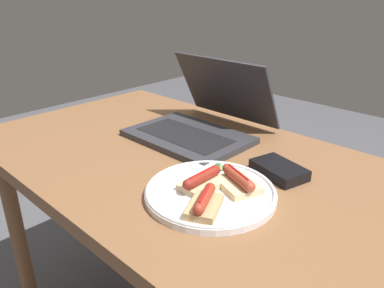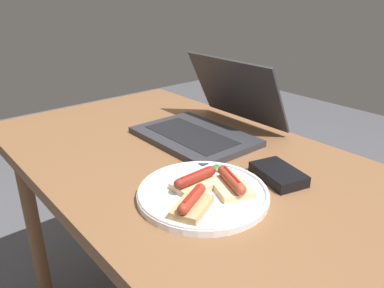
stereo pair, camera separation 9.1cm
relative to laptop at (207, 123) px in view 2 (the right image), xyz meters
name	(u,v)px [view 2 (the right image)]	position (x,y,z in m)	size (l,w,h in m)	color
desk	(200,191)	(0.14, -0.14, -0.12)	(1.36, 0.71, 0.73)	brown
laptop	(207,123)	(0.00, 0.00, 0.00)	(0.34, 0.34, 0.22)	#2D2D33
plate	(203,193)	(0.26, -0.25, -0.03)	(0.28, 0.28, 0.02)	silver
sausage_toast_left	(195,182)	(0.24, -0.25, -0.01)	(0.07, 0.11, 0.04)	#D6B784
sausage_toast_middle	(231,184)	(0.30, -0.20, -0.01)	(0.11, 0.10, 0.04)	#D6B784
sausage_toast_right	(192,203)	(0.30, -0.31, -0.01)	(0.09, 0.11, 0.04)	tan
salad_pile	(212,173)	(0.21, -0.18, -0.02)	(0.07, 0.08, 0.01)	#387A33
external_drive	(278,174)	(0.31, -0.06, -0.03)	(0.14, 0.11, 0.03)	black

